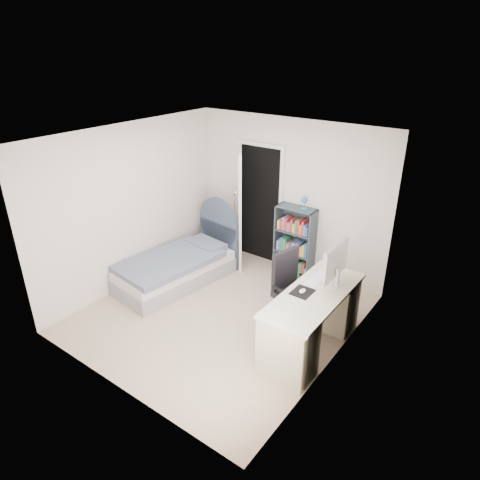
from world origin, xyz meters
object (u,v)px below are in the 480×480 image
Objects in this scene: office_chair at (291,286)px; floor_lamp at (235,233)px; bookcase at (295,244)px; desk at (313,318)px; nightstand at (214,230)px; bed at (180,266)px.

floor_lamp is at bearing 148.87° from office_chair.
bookcase is 1.94m from desk.
office_chair is at bearing 149.05° from desk.
nightstand is 0.42× the size of floor_lamp.
desk is (2.18, -1.31, -0.10)m from floor_lamp.
bed is 2.50m from desk.
bookcase reaches higher than desk.
floor_lamp is (0.65, -0.20, 0.18)m from nightstand.
bed is 1.92× the size of office_chair.
bed is 1.24× the size of desk.
desk reaches higher than floor_lamp.
bookcase reaches higher than office_chair.
nightstand is 1.69m from bookcase.
bookcase reaches higher than bed.
floor_lamp reaches higher than bed.
office_chair is at bearing -27.66° from nightstand.
floor_lamp is (0.31, 1.07, 0.27)m from bed.
bed reaches higher than office_chair.
desk is (2.49, -0.24, 0.17)m from bed.
bookcase is (1.34, 1.32, 0.25)m from bed.
office_chair is at bearing 1.35° from bed.
office_chair is (-0.48, 0.29, 0.15)m from desk.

